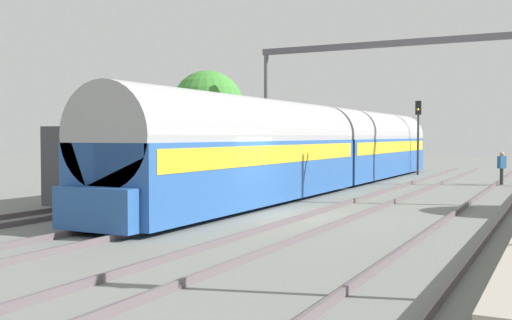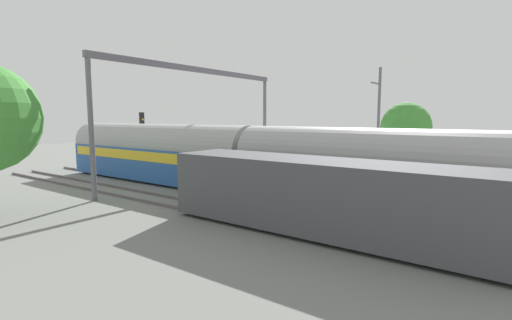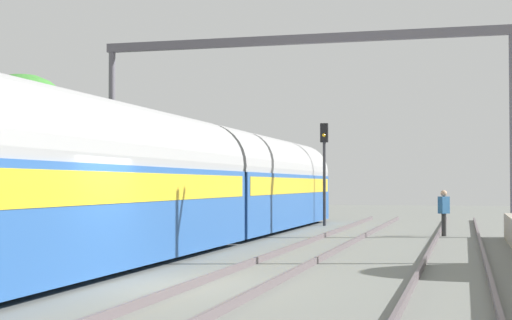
{
  "view_description": "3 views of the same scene",
  "coord_description": "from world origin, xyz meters",
  "px_view_note": "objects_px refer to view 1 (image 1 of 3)",
  "views": [
    {
      "loc": [
        8.38,
        -17.85,
        2.53
      ],
      "look_at": [
        -2.01,
        2.87,
        1.63
      ],
      "focal_mm": 43.12,
      "sensor_mm": 36.0,
      "label": 1
    },
    {
      "loc": [
        -18.75,
        -2.12,
        4.51
      ],
      "look_at": [
        1.63,
        12.59,
        1.53
      ],
      "focal_mm": 25.96,
      "sensor_mm": 36.0,
      "label": 2
    },
    {
      "loc": [
        6.29,
        -14.54,
        1.97
      ],
      "look_at": [
        -1.01,
        13.34,
        2.83
      ],
      "focal_mm": 56.06,
      "sensor_mm": 36.0,
      "label": 3
    }
  ],
  "objects_px": {
    "freight_car": "(182,161)",
    "person_crossing": "(502,165)",
    "railway_signal_far": "(418,127)",
    "catenary_gantry": "(397,75)",
    "passenger_train": "(325,148)"
  },
  "relations": [
    {
      "from": "freight_car",
      "to": "catenary_gantry",
      "type": "xyz_separation_m",
      "value": [
        6.04,
        12.36,
        4.43
      ]
    },
    {
      "from": "freight_car",
      "to": "railway_signal_far",
      "type": "relative_size",
      "value": 2.7
    },
    {
      "from": "freight_car",
      "to": "person_crossing",
      "type": "bearing_deg",
      "value": 46.99
    },
    {
      "from": "passenger_train",
      "to": "person_crossing",
      "type": "relative_size",
      "value": 18.99
    },
    {
      "from": "railway_signal_far",
      "to": "catenary_gantry",
      "type": "distance_m",
      "value": 6.87
    },
    {
      "from": "person_crossing",
      "to": "catenary_gantry",
      "type": "relative_size",
      "value": 0.1
    },
    {
      "from": "person_crossing",
      "to": "catenary_gantry",
      "type": "bearing_deg",
      "value": -48.67
    },
    {
      "from": "freight_car",
      "to": "catenary_gantry",
      "type": "relative_size",
      "value": 0.79
    },
    {
      "from": "passenger_train",
      "to": "freight_car",
      "type": "distance_m",
      "value": 7.59
    },
    {
      "from": "person_crossing",
      "to": "catenary_gantry",
      "type": "height_order",
      "value": "catenary_gantry"
    },
    {
      "from": "passenger_train",
      "to": "freight_car",
      "type": "xyz_separation_m",
      "value": [
        -4.03,
        -6.41,
        -0.5
      ]
    },
    {
      "from": "catenary_gantry",
      "to": "freight_car",
      "type": "bearing_deg",
      "value": -116.05
    },
    {
      "from": "freight_car",
      "to": "catenary_gantry",
      "type": "height_order",
      "value": "catenary_gantry"
    },
    {
      "from": "passenger_train",
      "to": "catenary_gantry",
      "type": "height_order",
      "value": "catenary_gantry"
    },
    {
      "from": "person_crossing",
      "to": "railway_signal_far",
      "type": "height_order",
      "value": "railway_signal_far"
    }
  ]
}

